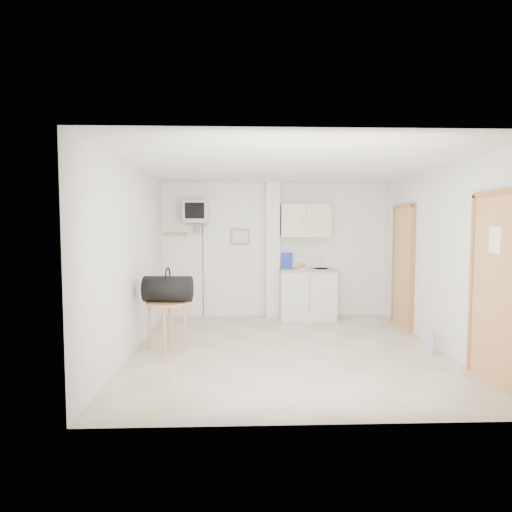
{
  "coord_description": "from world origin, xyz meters",
  "views": [
    {
      "loc": [
        -0.64,
        -5.77,
        1.7
      ],
      "look_at": [
        -0.41,
        0.6,
        1.25
      ],
      "focal_mm": 30.0,
      "sensor_mm": 36.0,
      "label": 1
    }
  ],
  "objects_px": {
    "duffel_bag": "(168,289)",
    "round_table": "(167,309)",
    "crt_television": "(196,213)",
    "water_bottle": "(431,343)"
  },
  "relations": [
    {
      "from": "round_table",
      "to": "water_bottle",
      "type": "height_order",
      "value": "round_table"
    },
    {
      "from": "crt_television",
      "to": "round_table",
      "type": "distance_m",
      "value": 2.44
    },
    {
      "from": "water_bottle",
      "to": "duffel_bag",
      "type": "bearing_deg",
      "value": 175.24
    },
    {
      "from": "crt_television",
      "to": "water_bottle",
      "type": "distance_m",
      "value": 4.43
    },
    {
      "from": "crt_television",
      "to": "duffel_bag",
      "type": "bearing_deg",
      "value": -95.18
    },
    {
      "from": "round_table",
      "to": "duffel_bag",
      "type": "height_order",
      "value": "duffel_bag"
    },
    {
      "from": "crt_television",
      "to": "round_table",
      "type": "bearing_deg",
      "value": -95.7
    },
    {
      "from": "duffel_bag",
      "to": "water_bottle",
      "type": "xyz_separation_m",
      "value": [
        3.53,
        -0.29,
        -0.7
      ]
    },
    {
      "from": "duffel_bag",
      "to": "round_table",
      "type": "bearing_deg",
      "value": -157.45
    },
    {
      "from": "crt_television",
      "to": "round_table",
      "type": "height_order",
      "value": "crt_television"
    }
  ]
}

